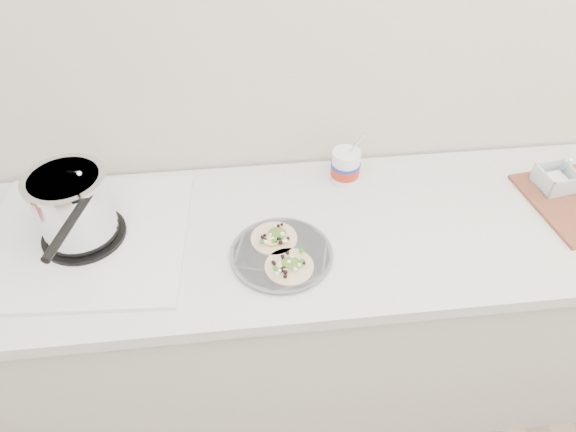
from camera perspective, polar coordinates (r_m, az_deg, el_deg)
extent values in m
cube|color=beige|center=(1.57, 3.33, 17.44)|extent=(3.50, 0.05, 2.60)
cube|color=beige|center=(1.91, 3.66, -11.03)|extent=(2.40, 0.62, 0.86)
cube|color=silver|center=(1.56, 4.50, -1.87)|extent=(2.44, 0.66, 0.04)
cube|color=silver|center=(1.61, -21.55, -2.26)|extent=(0.61, 0.57, 0.01)
cylinder|color=black|center=(1.60, -21.67, -1.92)|extent=(0.24, 0.24, 0.01)
torus|color=black|center=(1.59, -21.82, -1.49)|extent=(0.20, 0.20, 0.02)
cylinder|color=silver|center=(1.53, -22.80, 1.25)|extent=(0.20, 0.20, 0.18)
cylinder|color=slate|center=(1.45, -0.74, -4.30)|extent=(0.28, 0.28, 0.01)
cylinder|color=slate|center=(1.45, -0.74, -4.16)|extent=(0.29, 0.29, 0.00)
cylinder|color=white|center=(1.68, 6.40, 5.50)|extent=(0.09, 0.09, 0.11)
cylinder|color=red|center=(1.69, 6.38, 5.26)|extent=(0.10, 0.10, 0.04)
cylinder|color=#192D99|center=(1.68, 6.43, 5.76)|extent=(0.10, 0.10, 0.01)
cube|color=white|center=(1.86, 27.50, 3.43)|extent=(0.07, 0.07, 0.03)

